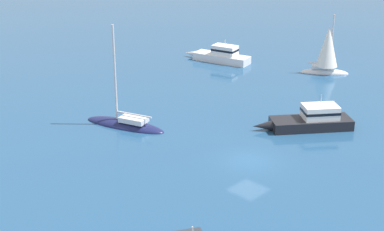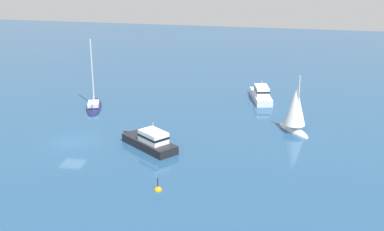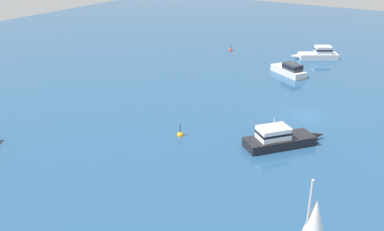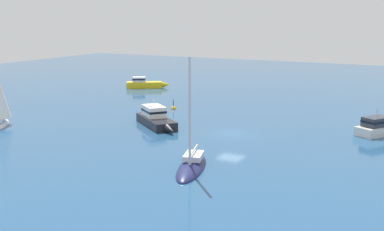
{
  "view_description": "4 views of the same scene",
  "coord_description": "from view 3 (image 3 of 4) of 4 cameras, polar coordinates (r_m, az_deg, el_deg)",
  "views": [
    {
      "loc": [
        31.9,
        24.78,
        19.18
      ],
      "look_at": [
        -1.99,
        -8.04,
        0.99
      ],
      "focal_mm": 54.39,
      "sensor_mm": 36.0,
      "label": 1
    },
    {
      "loc": [
        -23.08,
        49.55,
        21.44
      ],
      "look_at": [
        -12.31,
        -6.05,
        1.91
      ],
      "focal_mm": 48.91,
      "sensor_mm": 36.0,
      "label": 2
    },
    {
      "loc": [
        -44.43,
        -13.01,
        19.13
      ],
      "look_at": [
        -12.75,
        7.33,
        2.87
      ],
      "focal_mm": 39.47,
      "sensor_mm": 36.0,
      "label": 3
    },
    {
      "loc": [
        20.45,
        -46.26,
        12.06
      ],
      "look_at": [
        -2.53,
        -3.65,
        2.32
      ],
      "focal_mm": 47.61,
      "sensor_mm": 36.0,
      "label": 4
    }
  ],
  "objects": [
    {
      "name": "mooring_buoy",
      "position": [
        43.56,
        -1.59,
        -2.68
      ],
      "size": [
        0.71,
        0.71,
        1.58
      ],
      "color": "orange",
      "rests_on": "ground"
    },
    {
      "name": "ground_plane",
      "position": [
        50.09,
        15.11,
        0.06
      ],
      "size": [
        160.0,
        160.0,
        0.0
      ],
      "primitive_type": "plane",
      "color": "navy"
    },
    {
      "name": "cabin_cruiser",
      "position": [
        64.04,
        12.9,
        6.08
      ],
      "size": [
        4.94,
        7.0,
        2.84
      ],
      "rotation": [
        0.0,
        0.0,
        1.04
      ],
      "color": "silver",
      "rests_on": "ground"
    },
    {
      "name": "launch",
      "position": [
        73.58,
        16.67,
        7.96
      ],
      "size": [
        5.68,
        7.37,
        2.13
      ],
      "rotation": [
        0.0,
        0.0,
        2.16
      ],
      "color": "white",
      "rests_on": "ground"
    },
    {
      "name": "powerboat_1",
      "position": [
        42.04,
        11.74,
        -3.02
      ],
      "size": [
        7.78,
        6.66,
        3.04
      ],
      "rotation": [
        0.0,
        0.0,
        5.61
      ],
      "color": "black",
      "rests_on": "ground"
    },
    {
      "name": "channel_buoy",
      "position": [
        76.29,
        5.26,
        8.75
      ],
      "size": [
        0.69,
        0.69,
        1.38
      ],
      "color": "red",
      "rests_on": "ground"
    }
  ]
}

